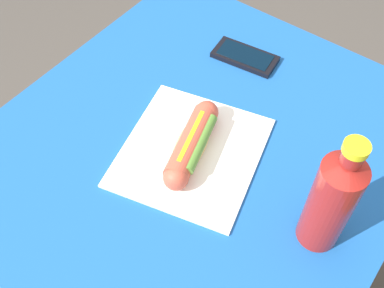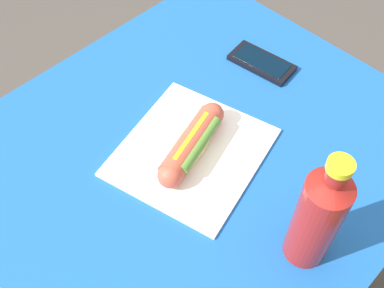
{
  "view_description": "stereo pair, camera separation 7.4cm",
  "coord_description": "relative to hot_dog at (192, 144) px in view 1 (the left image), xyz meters",
  "views": [
    {
      "loc": [
        0.34,
        0.31,
        1.49
      ],
      "look_at": [
        -0.08,
        0.0,
        0.79
      ],
      "focal_mm": 44.2,
      "sensor_mm": 36.0,
      "label": 1
    },
    {
      "loc": [
        0.29,
        0.37,
        1.49
      ],
      "look_at": [
        -0.08,
        0.0,
        0.79
      ],
      "focal_mm": 44.2,
      "sensor_mm": 36.0,
      "label": 2
    }
  ],
  "objects": [
    {
      "name": "soda_bottle",
      "position": [
        0.01,
        0.27,
        0.08
      ],
      "size": [
        0.07,
        0.07,
        0.25
      ],
      "color": "maroon",
      "rests_on": "dining_table"
    },
    {
      "name": "paper_wrapper",
      "position": [
        0.0,
        -0.0,
        -0.03
      ],
      "size": [
        0.32,
        0.31,
        0.01
      ],
      "primitive_type": "cube",
      "rotation": [
        0.0,
        0.0,
        0.25
      ],
      "color": "white",
      "rests_on": "dining_table"
    },
    {
      "name": "hot_dog",
      "position": [
        0.0,
        0.0,
        0.0
      ],
      "size": [
        0.2,
        0.1,
        0.05
      ],
      "color": "#DBB26B",
      "rests_on": "paper_wrapper"
    },
    {
      "name": "cell_phone",
      "position": [
        -0.28,
        -0.06,
        -0.02
      ],
      "size": [
        0.08,
        0.15,
        0.01
      ],
      "color": "black",
      "rests_on": "dining_table"
    },
    {
      "name": "dining_table",
      "position": [
        0.08,
        -0.0,
        -0.19
      ],
      "size": [
        1.04,
        0.76,
        0.76
      ],
      "color": "brown",
      "rests_on": "ground"
    }
  ]
}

